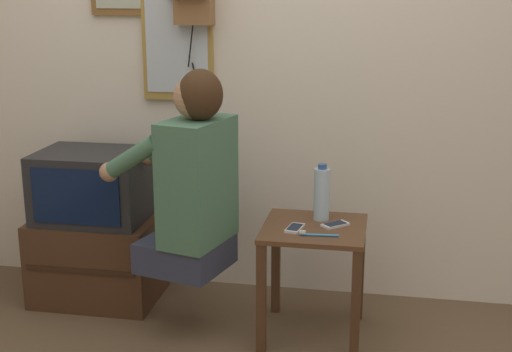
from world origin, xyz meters
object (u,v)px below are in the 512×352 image
object	(u,v)px
television	(93,186)
toothbrush	(316,234)
wall_mirror	(177,22)
cell_phone_held	(295,228)
water_bottle	(322,194)
person	(192,180)
cell_phone_spare	(335,225)

from	to	relation	value
television	toothbrush	xyz separation A→B (m)	(1.15, -0.32, -0.07)
wall_mirror	cell_phone_held	xyz separation A→B (m)	(0.68, -0.54, -0.86)
toothbrush	water_bottle	bearing A→B (deg)	-4.27
person	television	xyz separation A→B (m)	(-0.59, 0.27, -0.13)
cell_phone_held	water_bottle	xyz separation A→B (m)	(0.10, 0.16, 0.12)
person	television	world-z (taller)	person
television	cell_phone_spare	world-z (taller)	television
person	toothbrush	size ratio (longest dim) A/B	5.42
cell_phone_held	toothbrush	distance (m)	0.12
cell_phone_spare	toothbrush	xyz separation A→B (m)	(-0.07, -0.15, 0.00)
person	toothbrush	distance (m)	0.60
wall_mirror	cell_phone_spare	size ratio (longest dim) A/B	5.97
wall_mirror	cell_phone_held	bearing A→B (deg)	-38.34
cell_phone_spare	water_bottle	distance (m)	0.16
television	wall_mirror	xyz separation A→B (m)	(0.37, 0.29, 0.79)
water_bottle	toothbrush	size ratio (longest dim) A/B	1.55
person	toothbrush	world-z (taller)	person
person	water_bottle	xyz separation A→B (m)	(0.56, 0.18, -0.09)
person	cell_phone_spare	distance (m)	0.67
cell_phone_spare	toothbrush	distance (m)	0.16
water_bottle	toothbrush	xyz separation A→B (m)	(0.00, -0.23, -0.12)
cell_phone_held	water_bottle	bearing A→B (deg)	67.37
wall_mirror	water_bottle	distance (m)	1.14
cell_phone_held	television	bearing A→B (deg)	176.59
person	cell_phone_spare	world-z (taller)	person
water_bottle	toothbrush	distance (m)	0.26
television	toothbrush	size ratio (longest dim) A/B	3.16
person	water_bottle	world-z (taller)	person
wall_mirror	television	bearing A→B (deg)	-142.04
cell_phone_spare	television	bearing A→B (deg)	-141.30
toothbrush	cell_phone_spare	bearing A→B (deg)	-29.69
television	toothbrush	distance (m)	1.20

